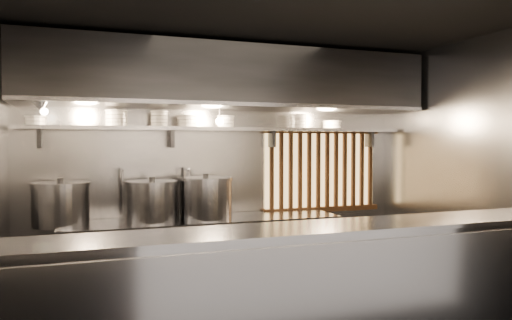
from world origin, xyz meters
TOP-DOWN VIEW (x-y plane):
  - ceiling at (0.00, 0.00)m, footprint 4.50×4.50m
  - wall_back at (0.00, 1.50)m, footprint 4.50×0.00m
  - wall_right at (2.25, 0.00)m, footprint 0.00×3.00m
  - serving_counter at (0.00, -0.96)m, footprint 4.50×0.56m
  - cooking_bench at (-0.30, 1.13)m, footprint 3.00×0.70m
  - bowl_shelf at (0.00, 1.32)m, footprint 4.40×0.34m
  - exhaust_hood at (0.00, 1.10)m, footprint 4.40×0.81m
  - wood_screen at (1.30, 1.45)m, footprint 1.56×0.09m
  - faucet_left at (-1.15, 1.37)m, footprint 0.04×0.30m
  - faucet_right at (-0.45, 1.37)m, footprint 0.04×0.30m
  - heat_lamp at (-1.90, 0.85)m, footprint 0.25×0.35m
  - pendant_bulb at (-0.10, 1.20)m, footprint 0.09×0.09m
  - stock_pot_left at (-1.75, 1.18)m, footprint 0.58×0.58m
  - stock_pot_mid at (-0.28, 1.13)m, footprint 0.79×0.79m
  - stock_pot_right at (-0.86, 1.11)m, footprint 0.65×0.65m
  - bowl_stack_0 at (-1.98, 1.32)m, footprint 0.21×0.21m
  - bowl_stack_1 at (-1.19, 1.32)m, footprint 0.24×0.24m
  - bowl_stack_2 at (-0.75, 1.32)m, footprint 0.20×0.20m
  - bowl_stack_3 at (-0.45, 1.32)m, footprint 0.24×0.24m
  - bowl_stack_4 at (0.01, 1.32)m, footprint 0.21×0.21m
  - bowl_stack_5 at (0.91, 1.32)m, footprint 0.23×0.23m
  - bowl_stack_6 at (1.37, 1.32)m, footprint 0.24×0.24m

SIDE VIEW (x-z plane):
  - cooking_bench at x=-0.30m, z-range 0.00..0.90m
  - serving_counter at x=0.00m, z-range 0.00..1.13m
  - stock_pot_right at x=-0.86m, z-range 0.88..1.35m
  - stock_pot_left at x=-1.75m, z-range 0.88..1.35m
  - stock_pot_mid at x=-0.28m, z-range 0.88..1.37m
  - faucet_left at x=-1.15m, z-range 1.06..1.56m
  - faucet_right at x=-0.45m, z-range 1.06..1.56m
  - wood_screen at x=1.30m, z-range 0.86..1.90m
  - wall_back at x=0.00m, z-range -0.85..3.65m
  - wall_right at x=2.25m, z-range -0.10..2.90m
  - bowl_shelf at x=0.00m, z-range 1.86..1.90m
  - bowl_stack_6 at x=1.37m, z-range 1.90..1.99m
  - bowl_stack_0 at x=-1.98m, z-range 1.90..1.99m
  - pendant_bulb at x=-0.10m, z-range 1.87..2.05m
  - bowl_stack_3 at x=-0.45m, z-range 1.90..2.03m
  - bowl_stack_4 at x=0.01m, z-range 1.90..2.03m
  - bowl_stack_1 at x=-1.19m, z-range 1.90..2.07m
  - bowl_stack_5 at x=0.91m, z-range 1.90..2.07m
  - bowl_stack_2 at x=-0.75m, z-range 1.90..2.07m
  - heat_lamp at x=-1.90m, z-range 1.97..2.17m
  - exhaust_hood at x=0.00m, z-range 2.10..2.75m
  - ceiling at x=0.00m, z-range 2.80..2.80m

